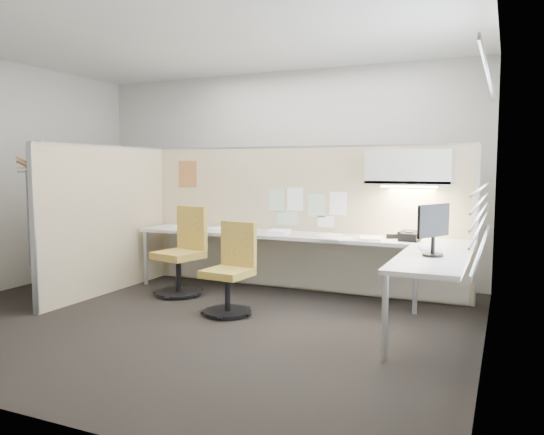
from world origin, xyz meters
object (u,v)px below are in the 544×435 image
at_px(chair_left, 183,254).
at_px(chair_right, 231,272).
at_px(phone, 409,236).
at_px(monitor, 433,226).
at_px(desk, 316,248).

bearing_deg(chair_left, chair_right, -15.17).
distance_m(chair_right, phone, 1.92).
xyz_separation_m(chair_left, monitor, (2.92, -0.45, 0.51)).
bearing_deg(phone, desk, -165.81).
height_order(chair_right, monitor, monitor).
relative_size(chair_left, phone, 4.37).
distance_m(chair_left, monitor, 3.00).
distance_m(chair_right, monitor, 2.08).
relative_size(desk, chair_right, 4.30).
relative_size(chair_left, chair_right, 1.11).
bearing_deg(phone, chair_left, -161.00).
relative_size(desk, monitor, 8.76).
xyz_separation_m(desk, monitor, (1.37, -0.80, 0.39)).
bearing_deg(phone, chair_right, -141.10).
height_order(desk, chair_left, chair_left).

